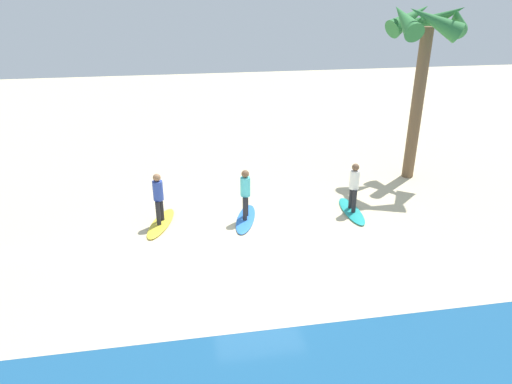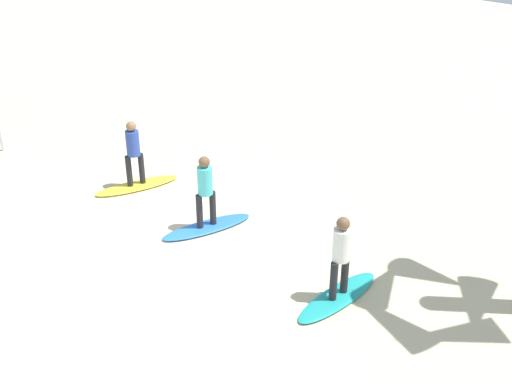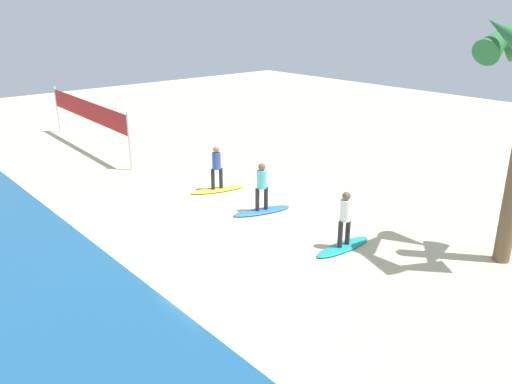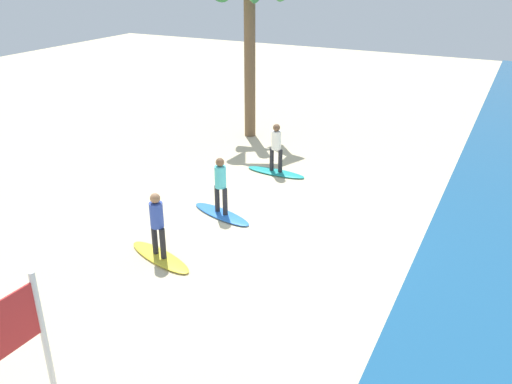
{
  "view_description": "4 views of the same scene",
  "coord_description": "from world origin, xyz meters",
  "views": [
    {
      "loc": [
        1.88,
        11.01,
        6.98
      ],
      "look_at": [
        -0.4,
        -2.29,
        1.01
      ],
      "focal_mm": 32.94,
      "sensor_mm": 36.0,
      "label": 1
    },
    {
      "loc": [
        -9.04,
        5.51,
        7.2
      ],
      "look_at": [
        -1.07,
        -2.89,
        1.08
      ],
      "focal_mm": 44.56,
      "sensor_mm": 36.0,
      "label": 2
    },
    {
      "loc": [
        -12.0,
        8.22,
        6.56
      ],
      "look_at": [
        -0.65,
        -1.63,
        1.07
      ],
      "focal_mm": 35.68,
      "sensor_mm": 36.0,
      "label": 3
    },
    {
      "loc": [
        11.47,
        4.56,
        6.7
      ],
      "look_at": [
        -0.04,
        -1.26,
        0.96
      ],
      "focal_mm": 37.18,
      "sensor_mm": 36.0,
      "label": 4
    }
  ],
  "objects": [
    {
      "name": "surfboard_yellow",
      "position": [
        2.62,
        -2.53,
        0.04
      ],
      "size": [
        1.16,
        2.17,
        0.09
      ],
      "primitive_type": "ellipsoid",
      "rotation": [
        0.0,
        0.0,
        1.27
      ],
      "color": "yellow",
      "rests_on": "ground"
    },
    {
      "name": "palm_tree",
      "position": [
        -6.98,
        -5.05,
        5.28
      ],
      "size": [
        2.88,
        3.03,
        6.59
      ],
      "color": "brown",
      "rests_on": "ground"
    },
    {
      "name": "ground_plane",
      "position": [
        0.0,
        0.0,
        0.0
      ],
      "size": [
        60.0,
        60.0,
        0.0
      ],
      "primitive_type": "plane",
      "color": "beige"
    },
    {
      "name": "surfboard_teal",
      "position": [
        -3.66,
        -2.35,
        0.04
      ],
      "size": [
        0.62,
        2.12,
        0.09
      ],
      "primitive_type": "ellipsoid",
      "rotation": [
        0.0,
        0.0,
        1.54
      ],
      "color": "teal",
      "rests_on": "ground"
    },
    {
      "name": "surfer_yellow",
      "position": [
        2.62,
        -2.53,
        1.04
      ],
      "size": [
        0.32,
        0.45,
        1.64
      ],
      "color": "#232328",
      "rests_on": "surfboard_yellow"
    },
    {
      "name": "surfboard_blue",
      "position": [
        -0.08,
        -2.38,
        0.04
      ],
      "size": [
        1.13,
        2.17,
        0.09
      ],
      "primitive_type": "ellipsoid",
      "rotation": [
        0.0,
        0.0,
        1.29
      ],
      "color": "blue",
      "rests_on": "ground"
    },
    {
      "name": "surfer_teal",
      "position": [
        -3.66,
        -2.35,
        1.04
      ],
      "size": [
        0.32,
        0.46,
        1.64
      ],
      "color": "#232328",
      "rests_on": "surfboard_teal"
    },
    {
      "name": "surfer_blue",
      "position": [
        -0.08,
        -2.38,
        1.04
      ],
      "size": [
        0.32,
        0.45,
        1.64
      ],
      "color": "#232328",
      "rests_on": "surfboard_blue"
    }
  ]
}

